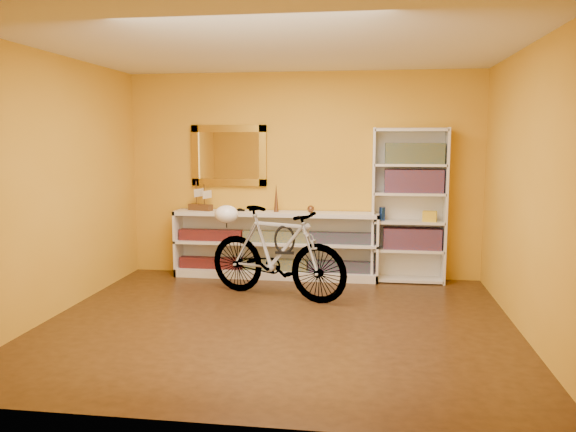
# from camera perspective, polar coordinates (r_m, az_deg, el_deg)

# --- Properties ---
(floor) EXTENTS (4.50, 4.00, 0.01)m
(floor) POSITION_cam_1_polar(r_m,az_deg,el_deg) (5.61, -1.02, -10.68)
(floor) COLOR #331E0E
(floor) RESTS_ON ground
(ceiling) EXTENTS (4.50, 4.00, 0.01)m
(ceiling) POSITION_cam_1_polar(r_m,az_deg,el_deg) (5.39, -1.09, 16.69)
(ceiling) COLOR silver
(ceiling) RESTS_ON ground
(back_wall) EXTENTS (4.50, 0.01, 2.60)m
(back_wall) POSITION_cam_1_polar(r_m,az_deg,el_deg) (7.32, 1.43, 4.07)
(back_wall) COLOR gold
(back_wall) RESTS_ON ground
(left_wall) EXTENTS (0.01, 4.00, 2.60)m
(left_wall) POSITION_cam_1_polar(r_m,az_deg,el_deg) (6.12, -22.43, 2.78)
(left_wall) COLOR gold
(left_wall) RESTS_ON ground
(right_wall) EXTENTS (0.01, 4.00, 2.60)m
(right_wall) POSITION_cam_1_polar(r_m,az_deg,el_deg) (5.46, 23.03, 2.23)
(right_wall) COLOR gold
(right_wall) RESTS_ON ground
(gilt_mirror) EXTENTS (0.98, 0.06, 0.78)m
(gilt_mirror) POSITION_cam_1_polar(r_m,az_deg,el_deg) (7.44, -5.92, 6.01)
(gilt_mirror) COLOR olive
(gilt_mirror) RESTS_ON back_wall
(wall_socket) EXTENTS (0.09, 0.02, 0.09)m
(wall_socket) POSITION_cam_1_polar(r_m,az_deg,el_deg) (7.40, 8.35, -4.19)
(wall_socket) COLOR silver
(wall_socket) RESTS_ON back_wall
(console_unit) EXTENTS (2.60, 0.35, 0.85)m
(console_unit) POSITION_cam_1_polar(r_m,az_deg,el_deg) (7.29, -1.26, -2.89)
(console_unit) COLOR silver
(console_unit) RESTS_ON floor
(cd_row_lower) EXTENTS (2.50, 0.13, 0.14)m
(cd_row_lower) POSITION_cam_1_polar(r_m,az_deg,el_deg) (7.32, -1.28, -4.88)
(cd_row_lower) COLOR black
(cd_row_lower) RESTS_ON console_unit
(cd_row_upper) EXTENTS (2.50, 0.13, 0.14)m
(cd_row_upper) POSITION_cam_1_polar(r_m,az_deg,el_deg) (7.25, -1.29, -2.06)
(cd_row_upper) COLOR navy
(cd_row_upper) RESTS_ON console_unit
(model_ship) EXTENTS (0.34, 0.21, 0.38)m
(model_ship) POSITION_cam_1_polar(r_m,az_deg,el_deg) (7.42, -8.74, 2.00)
(model_ship) COLOR #432812
(model_ship) RESTS_ON console_unit
(toy_car) EXTENTS (0.00, 0.00, 0.00)m
(toy_car) POSITION_cam_1_polar(r_m,az_deg,el_deg) (7.31, -4.75, 0.49)
(toy_car) COLOR black
(toy_car) RESTS_ON console_unit
(bronze_ornament) EXTENTS (0.06, 0.06, 0.36)m
(bronze_ornament) POSITION_cam_1_polar(r_m,az_deg,el_deg) (7.20, -1.18, 1.85)
(bronze_ornament) COLOR brown
(bronze_ornament) RESTS_ON console_unit
(decorative_orb) EXTENTS (0.09, 0.09, 0.09)m
(decorative_orb) POSITION_cam_1_polar(r_m,az_deg,el_deg) (7.16, 2.28, 0.71)
(decorative_orb) COLOR brown
(decorative_orb) RESTS_ON console_unit
(bookcase) EXTENTS (0.90, 0.30, 1.90)m
(bookcase) POSITION_cam_1_polar(r_m,az_deg,el_deg) (7.16, 11.96, 1.00)
(bookcase) COLOR silver
(bookcase) RESTS_ON floor
(book_row_a) EXTENTS (0.70, 0.22, 0.26)m
(book_row_a) POSITION_cam_1_polar(r_m,az_deg,el_deg) (7.22, 12.27, -2.20)
(book_row_a) COLOR maroon
(book_row_a) RESTS_ON bookcase
(book_row_b) EXTENTS (0.70, 0.22, 0.28)m
(book_row_b) POSITION_cam_1_polar(r_m,az_deg,el_deg) (7.13, 12.43, 3.43)
(book_row_b) COLOR maroon
(book_row_b) RESTS_ON bookcase
(book_row_c) EXTENTS (0.70, 0.22, 0.25)m
(book_row_c) POSITION_cam_1_polar(r_m,az_deg,el_deg) (7.12, 12.51, 6.12)
(book_row_c) COLOR #184557
(book_row_c) RESTS_ON bookcase
(travel_mug) EXTENTS (0.07, 0.07, 0.17)m
(travel_mug) POSITION_cam_1_polar(r_m,az_deg,el_deg) (7.13, 9.37, 0.22)
(travel_mug) COLOR navy
(travel_mug) RESTS_ON bookcase
(red_tin) EXTENTS (0.15, 0.15, 0.16)m
(red_tin) POSITION_cam_1_polar(r_m,az_deg,el_deg) (7.13, 10.46, 5.81)
(red_tin) COLOR maroon
(red_tin) RESTS_ON bookcase
(yellow_bag) EXTENTS (0.18, 0.14, 0.13)m
(yellow_bag) POSITION_cam_1_polar(r_m,az_deg,el_deg) (7.15, 13.95, -0.03)
(yellow_bag) COLOR gold
(yellow_bag) RESTS_ON bookcase
(bicycle) EXTENTS (1.02, 1.79, 1.02)m
(bicycle) POSITION_cam_1_polar(r_m,az_deg,el_deg) (6.36, -1.16, -3.66)
(bicycle) COLOR silver
(bicycle) RESTS_ON floor
(helmet) EXTENTS (0.28, 0.26, 0.21)m
(helmet) POSITION_cam_1_polar(r_m,az_deg,el_deg) (6.64, -6.16, 0.18)
(helmet) COLOR white
(helmet) RESTS_ON bicycle
(u_lock) EXTENTS (0.23, 0.03, 0.23)m
(u_lock) POSITION_cam_1_polar(r_m,az_deg,el_deg) (6.28, -0.35, -2.37)
(u_lock) COLOR black
(u_lock) RESTS_ON bicycle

